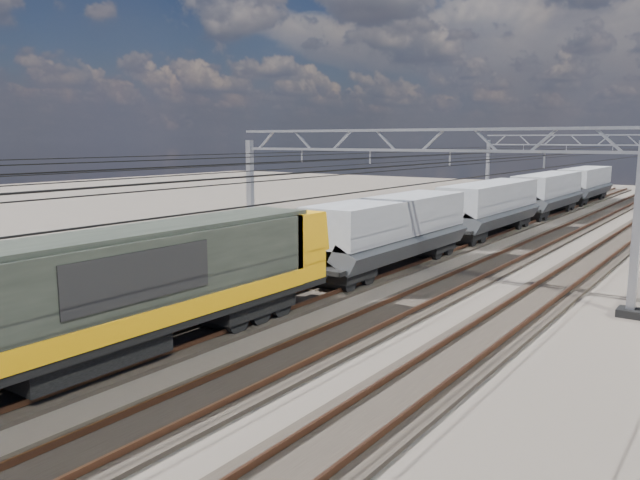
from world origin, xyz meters
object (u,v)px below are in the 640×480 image
Objects in this scene: catenary_gantry_mid at (407,200)px; hopper_wagon_third at (548,191)px; hopper_wagon_lead at (391,227)px; catenary_gantry_far at (588,170)px; hopper_wagon_mid at (490,204)px; locomotive at (81,297)px; hopper_wagon_fourth at (585,182)px.

catenary_gantry_mid is 1.53× the size of hopper_wagon_third.
catenary_gantry_mid reaches higher than hopper_wagon_lead.
catenary_gantry_far is 1.53× the size of hopper_wagon_lead.
catenary_gantry_far is 1.53× the size of hopper_wagon_mid.
catenary_gantry_far is 19.83m from hopper_wagon_mid.
hopper_wagon_lead is at bearing -90.00° from hopper_wagon_third.
locomotive is at bearing -92.22° from catenary_gantry_far.
hopper_wagon_fourth is at bearing 90.00° from locomotive.
hopper_wagon_third is 14.20m from hopper_wagon_fourth.
catenary_gantry_far reaches higher than locomotive.
locomotive is 17.70m from hopper_wagon_lead.
catenary_gantry_mid is at bearing -86.25° from hopper_wagon_third.
locomotive is 1.62× the size of hopper_wagon_fourth.
hopper_wagon_lead is (-2.00, 2.14, -1.67)m from catenary_gantry_mid.
hopper_wagon_fourth is (0.00, 14.20, 0.00)m from hopper_wagon_third.
hopper_wagon_fourth is at bearing 90.00° from hopper_wagon_third.
hopper_wagon_mid is (0.00, 14.20, 0.00)m from hopper_wagon_lead.
hopper_wagon_lead is at bearing 90.00° from locomotive.
catenary_gantry_far reaches higher than hopper_wagon_mid.
locomotive is at bearing -90.00° from hopper_wagon_third.
catenary_gantry_mid is 1.53× the size of hopper_wagon_mid.
catenary_gantry_far is (0.00, 36.00, 0.00)m from catenary_gantry_mid.
hopper_wagon_third is at bearing 90.00° from hopper_wagon_lead.
hopper_wagon_lead and hopper_wagon_mid have the same top height.
locomotive reaches higher than hopper_wagon_fourth.
catenary_gantry_mid is 3.37m from hopper_wagon_lead.
catenary_gantry_mid reaches higher than hopper_wagon_mid.
catenary_gantry_far reaches higher than hopper_wagon_third.
hopper_wagon_mid is 14.20m from hopper_wagon_third.
hopper_wagon_mid and hopper_wagon_third have the same top height.
catenary_gantry_mid reaches higher than hopper_wagon_fourth.
hopper_wagon_fourth is at bearing 90.00° from hopper_wagon_lead.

